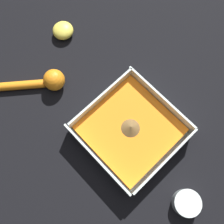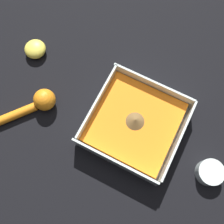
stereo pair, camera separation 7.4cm
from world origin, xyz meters
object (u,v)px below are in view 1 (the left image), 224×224
at_px(square_dish, 130,131).
at_px(spice_bowl, 186,203).
at_px(lemon_squeezer, 45,81).
at_px(lemon_half, 63,30).

relative_size(square_dish, spice_bowl, 3.55).
bearing_deg(spice_bowl, square_dish, 173.15).
bearing_deg(spice_bowl, lemon_squeezer, -174.69).
height_order(spice_bowl, lemon_half, same).
xyz_separation_m(lemon_squeezer, lemon_half, (-0.10, 0.16, -0.01)).
bearing_deg(lemon_half, square_dish, -11.59).
xyz_separation_m(square_dish, spice_bowl, (0.24, -0.03, -0.01)).
bearing_deg(lemon_half, spice_bowl, -9.81).
xyz_separation_m(spice_bowl, lemon_squeezer, (-0.52, -0.05, 0.01)).
bearing_deg(lemon_squeezer, spice_bowl, -45.93).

